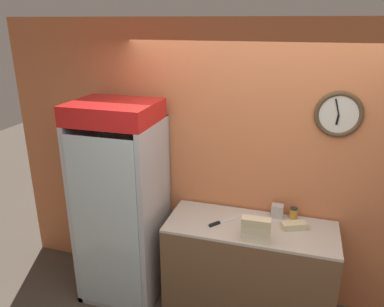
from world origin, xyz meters
TOP-DOWN VIEW (x-y plane):
  - wall_back at (0.01, 1.21)m, footprint 5.20×0.10m
  - prep_counter at (0.00, 0.86)m, footprint 1.52×0.61m
  - beverage_cooler at (-1.25, 0.86)m, footprint 0.76×0.70m
  - sandwich_stack_bottom at (0.07, 0.63)m, footprint 0.24×0.10m
  - sandwich_stack_middle at (0.07, 0.63)m, footprint 0.24×0.09m
  - sandwich_stack_top at (0.07, 0.63)m, footprint 0.24×0.10m
  - sandwich_flat_left at (0.37, 0.91)m, footprint 0.24×0.17m
  - chefs_knife at (-0.27, 0.83)m, footprint 0.25×0.30m
  - condiment_jar at (0.36, 1.10)m, footprint 0.07×0.07m
  - napkin_dispenser at (0.21, 1.09)m, footprint 0.11×0.09m

SIDE VIEW (x-z plane):
  - prep_counter at x=0.00m, z-range 0.00..0.93m
  - chefs_knife at x=-0.27m, z-range 0.93..0.95m
  - sandwich_flat_left at x=0.37m, z-range 0.93..0.99m
  - sandwich_stack_bottom at x=0.07m, z-range 0.93..1.00m
  - condiment_jar at x=0.36m, z-range 0.93..1.04m
  - napkin_dispenser at x=0.21m, z-range 0.93..1.05m
  - sandwich_stack_middle at x=0.07m, z-range 1.00..1.07m
  - beverage_cooler at x=-1.25m, z-range 0.09..2.09m
  - sandwich_stack_top at x=0.07m, z-range 1.07..1.14m
  - wall_back at x=0.01m, z-range 0.01..2.71m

